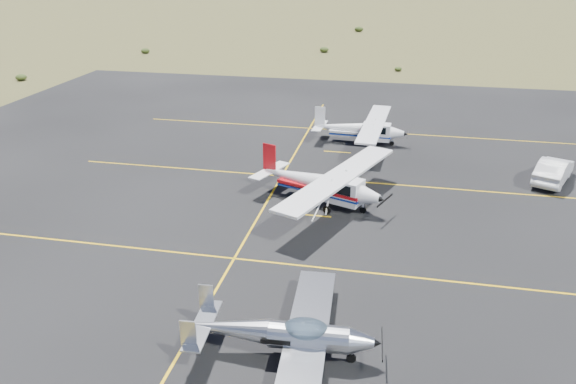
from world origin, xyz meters
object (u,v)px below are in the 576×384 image
at_px(aircraft_low_wing, 287,335).
at_px(sedan, 554,170).
at_px(aircraft_plain, 361,128).
at_px(aircraft_cessna, 321,182).

bearing_deg(aircraft_low_wing, sedan, 53.02).
height_order(aircraft_plain, sedan, aircraft_plain).
bearing_deg(aircraft_low_wing, aircraft_cessna, 90.12).
height_order(aircraft_low_wing, aircraft_cessna, aircraft_cessna).
height_order(aircraft_low_wing, sedan, aircraft_low_wing).
distance_m(aircraft_cessna, sedan, 15.45).
xyz_separation_m(aircraft_low_wing, sedan, (13.30, 19.99, -0.18)).
bearing_deg(aircraft_cessna, aircraft_plain, 104.43).
xyz_separation_m(aircraft_plain, sedan, (12.79, -5.42, -0.38)).
distance_m(aircraft_low_wing, aircraft_cessna, 13.80).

